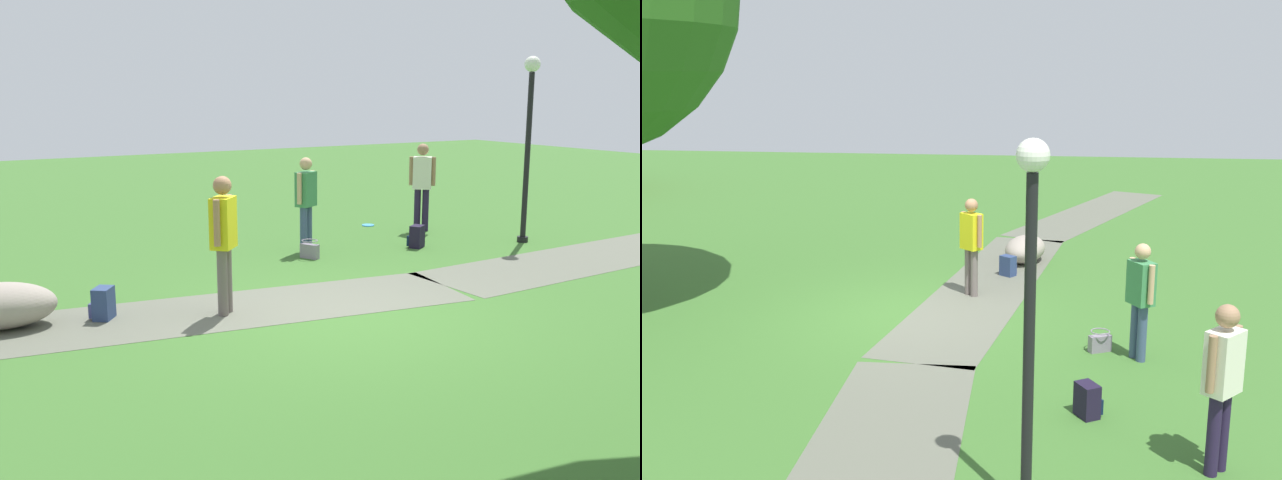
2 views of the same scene
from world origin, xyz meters
TOP-DOWN VIEW (x-y plane):
  - ground_plane at (0.00, 0.00)m, footprint 48.00×48.00m
  - footpath_segment_near at (-6.00, -0.72)m, footprint 8.06×1.95m
  - footpath_segment_mid at (1.95, -1.14)m, footprint 8.15×2.79m
  - lamp_post at (-5.26, -2.19)m, footprint 0.28×0.28m
  - woman_with_handbag at (-1.41, -3.54)m, footprint 0.46×0.39m
  - man_near_boulder at (-4.32, -4.02)m, footprint 0.43×0.42m
  - passerby_on_path at (1.24, -0.90)m, footprint 0.42×0.43m
  - handbag_on_grass at (-1.20, -3.04)m, footprint 0.37×0.37m
  - backpack_by_boulder at (2.62, -1.46)m, footprint 0.35×0.35m
  - spare_backpack_on_lawn at (-3.26, -2.80)m, footprint 0.34×0.35m
  - frisbee_on_grass at (-3.72, -5.01)m, footprint 0.25×0.25m

SIDE VIEW (x-z plane):
  - ground_plane at x=0.00m, z-range 0.00..0.00m
  - footpath_segment_near at x=-6.00m, z-range 0.00..0.01m
  - footpath_segment_mid at x=1.95m, z-range 0.00..0.01m
  - frisbee_on_grass at x=-3.72m, z-range 0.00..0.02m
  - handbag_on_grass at x=-1.20m, z-range -0.01..0.29m
  - backpack_by_boulder at x=2.62m, z-range -0.01..0.39m
  - spare_backpack_on_lawn at x=-3.26m, z-range -0.01..0.39m
  - woman_with_handbag at x=-1.41m, z-range 0.13..1.76m
  - man_near_boulder at x=-4.32m, z-range 0.14..1.88m
  - passerby_on_path at x=1.24m, z-range 0.14..1.88m
  - lamp_post at x=-5.26m, z-range 0.40..3.76m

